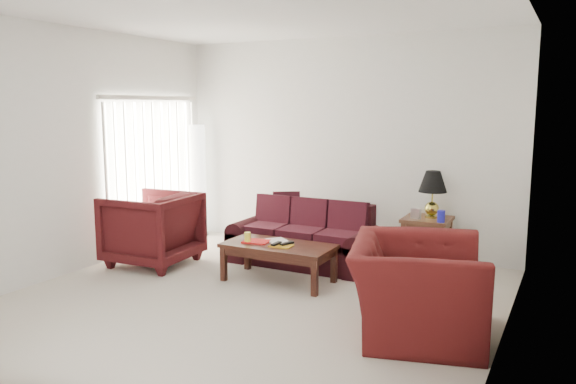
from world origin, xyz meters
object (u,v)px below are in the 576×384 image
object	(u,v)px
sofa	(304,235)
armchair_right	(417,288)
end_table	(426,242)
armchair_left	(152,229)
coffee_table	(279,263)
floor_lamp	(198,180)

from	to	relation	value
sofa	armchair_right	world-z (taller)	armchair_right
end_table	armchair_right	distance (m)	2.26
armchair_left	armchair_right	bearing A→B (deg)	76.11
coffee_table	armchair_left	bearing A→B (deg)	-168.93
end_table	coffee_table	size ratio (longest dim) A/B	0.49
armchair_left	coffee_table	world-z (taller)	armchair_left
floor_lamp	sofa	bearing A→B (deg)	-18.14
floor_lamp	armchair_left	distance (m)	1.73
end_table	coffee_table	xyz separation A→B (m)	(-1.38, -1.46, -0.09)
armchair_left	coffee_table	xyz separation A→B (m)	(1.81, 0.10, -0.25)
sofa	coffee_table	distance (m)	0.81
sofa	armchair_right	distance (m)	2.43
armchair_right	end_table	bearing A→B (deg)	-3.16
end_table	coffee_table	bearing A→B (deg)	-133.33
floor_lamp	armchair_right	xyz separation A→B (m)	(4.09, -2.27, -0.46)
end_table	armchair_right	bearing A→B (deg)	-78.56
armchair_left	armchair_right	size ratio (longest dim) A/B	0.79
sofa	end_table	distance (m)	1.58
armchair_left	sofa	bearing A→B (deg)	113.11
sofa	end_table	size ratio (longest dim) A/B	3.08
armchair_right	coffee_table	xyz separation A→B (m)	(-1.83, 0.75, -0.20)
armchair_left	floor_lamp	bearing A→B (deg)	-168.05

